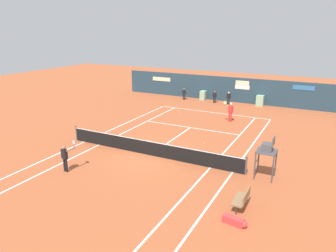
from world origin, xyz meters
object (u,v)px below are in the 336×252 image
(ball_kid_left_post, at_px, (229,97))
(ball_kid_centre_post, at_px, (184,93))
(player_near_side, at_px, (65,156))
(tennis_ball_mid_court, at_px, (178,110))
(ball_kid_right_post, at_px, (215,96))
(equipment_bag, at_px, (235,221))
(tennis_ball_near_service_line, at_px, (205,143))
(umpire_chair, at_px, (267,150))
(player_bench, at_px, (242,198))
(tennis_ball_by_sideline, at_px, (180,112))
(player_on_baseline, at_px, (230,110))

(ball_kid_left_post, height_order, ball_kid_centre_post, ball_kid_left_post)
(player_near_side, xyz_separation_m, tennis_ball_mid_court, (-0.20, 14.90, -0.88))
(ball_kid_left_post, bearing_deg, ball_kid_right_post, 3.29)
(equipment_bag, bearing_deg, tennis_ball_near_service_line, 118.42)
(umpire_chair, relative_size, tennis_ball_mid_court, 34.37)
(player_bench, bearing_deg, equipment_bag, -176.37)
(tennis_ball_mid_court, distance_m, tennis_ball_by_sideline, 0.69)
(tennis_ball_by_sideline, distance_m, tennis_ball_near_service_line, 8.36)
(player_on_baseline, distance_m, ball_kid_right_post, 6.98)
(umpire_chair, xyz_separation_m, ball_kid_left_post, (-6.65, 15.44, -0.79))
(umpire_chair, relative_size, ball_kid_left_post, 1.76)
(tennis_ball_by_sideline, bearing_deg, ball_kid_centre_post, 110.86)
(ball_kid_left_post, xyz_separation_m, tennis_ball_by_sideline, (-3.06, -5.33, -0.73))
(ball_kid_right_post, bearing_deg, equipment_bag, 100.58)
(equipment_bag, xyz_separation_m, tennis_ball_by_sideline, (-9.47, 14.93, -0.13))
(umpire_chair, bearing_deg, tennis_ball_by_sideline, 43.82)
(player_near_side, height_order, tennis_ball_by_sideline, player_near_side)
(player_on_baseline, distance_m, player_near_side, 14.61)
(player_on_baseline, bearing_deg, player_near_side, 85.61)
(player_near_side, xyz_separation_m, tennis_ball_by_sideline, (0.22, 14.35, -0.88))
(equipment_bag, height_order, player_near_side, player_near_side)
(umpire_chair, distance_m, tennis_ball_near_service_line, 6.00)
(ball_kid_left_post, bearing_deg, tennis_ball_mid_court, 57.33)
(player_bench, distance_m, player_on_baseline, 13.65)
(umpire_chair, bearing_deg, player_bench, 174.97)
(player_on_baseline, height_order, ball_kid_right_post, player_on_baseline)
(player_on_baseline, bearing_deg, ball_kid_centre_post, -24.02)
(tennis_ball_by_sideline, bearing_deg, tennis_ball_mid_court, 127.47)
(equipment_bag, distance_m, tennis_ball_near_service_line, 9.37)
(umpire_chair, xyz_separation_m, ball_kid_centre_post, (-11.73, 15.44, -0.84))
(ball_kid_right_post, distance_m, ball_kid_centre_post, 3.56)
(ball_kid_centre_post, relative_size, tennis_ball_by_sideline, 18.44)
(tennis_ball_mid_court, xyz_separation_m, tennis_ball_by_sideline, (0.42, -0.54, 0.00))
(player_on_baseline, xyz_separation_m, ball_kid_right_post, (-3.48, 6.04, -0.24))
(player_bench, height_order, player_near_side, player_near_side)
(umpire_chair, distance_m, ball_kid_centre_post, 19.41)
(ball_kid_centre_post, height_order, tennis_ball_mid_court, ball_kid_centre_post)
(umpire_chair, height_order, tennis_ball_near_service_line, umpire_chair)
(player_near_side, height_order, ball_kid_right_post, player_near_side)
(umpire_chair, distance_m, ball_kid_right_post, 17.49)
(player_near_side, distance_m, tennis_ball_mid_court, 14.93)
(ball_kid_right_post, height_order, tennis_ball_near_service_line, ball_kid_right_post)
(player_near_side, bearing_deg, tennis_ball_near_service_line, 63.91)
(umpire_chair, bearing_deg, ball_kid_centre_post, 37.23)
(ball_kid_left_post, distance_m, tennis_ball_mid_court, 5.96)
(ball_kid_left_post, bearing_deg, umpire_chair, 116.57)
(tennis_ball_mid_court, bearing_deg, ball_kid_left_post, 54.05)
(umpire_chair, height_order, ball_kid_left_post, umpire_chair)
(umpire_chair, distance_m, player_bench, 3.69)
(player_bench, relative_size, ball_kid_left_post, 0.94)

